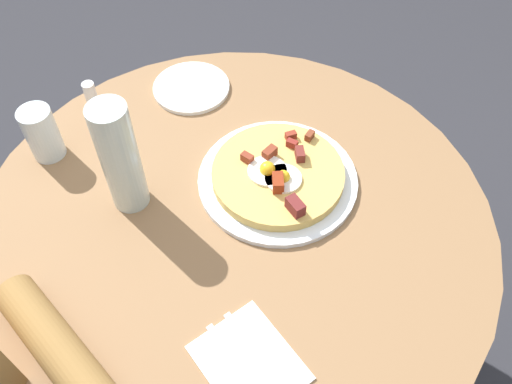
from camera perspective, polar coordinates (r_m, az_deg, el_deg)
The scene contains 11 objects.
ground_plane at distance 1.70m, azimuth -1.56°, elevation -16.70°, with size 6.00×6.00×0.00m, color #2D2D33.
dining_table at distance 1.21m, azimuth -2.13°, elevation -7.19°, with size 1.02×1.02×0.72m.
pizza_plate at distance 1.11m, azimuth 2.29°, elevation 1.32°, with size 0.33×0.33×0.01m, color white.
breakfast_pizza at distance 1.10m, azimuth 2.33°, elevation 1.91°, with size 0.27×0.27×0.05m.
bread_plate at distance 1.32m, azimuth -6.81°, elevation 10.85°, with size 0.18×0.18×0.01m, color white.
napkin at distance 0.92m, azimuth -0.74°, elevation -17.49°, with size 0.17×0.14×0.00m, color white.
fork at distance 0.92m, azimuth 0.20°, elevation -16.77°, with size 0.18×0.01×0.01m, color silver.
knife at distance 0.91m, azimuth -1.69°, elevation -18.02°, with size 0.18×0.01×0.01m, color silver.
water_glass at distance 1.21m, azimuth -21.59°, elevation 5.76°, with size 0.07×0.07×0.12m, color silver.
water_bottle at distance 1.02m, azimuth -14.11°, elevation 3.47°, with size 0.07×0.07×0.25m, color silver.
salt_shaker at distance 1.32m, azimuth -17.04°, elevation 9.93°, with size 0.03×0.03×0.05m, color white.
Camera 1 is at (-0.57, -0.24, 1.58)m, focal length 38.03 mm.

